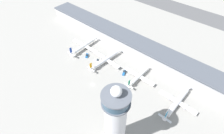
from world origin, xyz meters
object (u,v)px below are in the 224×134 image
airplane_gate_alpha (84,46)px  service_truck_baggage (97,61)px  airplane_gate_charlie (139,76)px  service_truck_catering (87,56)px  airplane_gate_delta (177,102)px  airplane_gate_bravo (106,59)px  control_tower (115,120)px  service_truck_fuel (124,72)px

airplane_gate_alpha → service_truck_baggage: airplane_gate_alpha is taller
airplane_gate_alpha → airplane_gate_charlie: bearing=1.8°
airplane_gate_charlie → service_truck_catering: bearing=-171.0°
airplane_gate_delta → airplane_gate_alpha: bearing=179.7°
airplane_gate_bravo → airplane_gate_charlie: size_ratio=1.29×
airplane_gate_delta → airplane_gate_charlie: bearing=175.7°
airplane_gate_alpha → airplane_gate_bravo: 36.24m
airplane_gate_charlie → airplane_gate_delta: (43.38, -3.25, 0.14)m
airplane_gate_alpha → control_tower: bearing=-31.1°
airplane_gate_bravo → service_truck_fuel: (26.14, 0.07, -3.14)m
control_tower → airplane_gate_bravo: control_tower is taller
airplane_gate_delta → service_truck_fuel: size_ratio=5.67×
airplane_gate_bravo → airplane_gate_alpha: bearing=178.8°
airplane_gate_alpha → airplane_gate_bravo: (36.23, -0.77, -0.33)m
control_tower → airplane_gate_bravo: size_ratio=1.41×
control_tower → service_truck_catering: 106.81m
service_truck_fuel → service_truck_baggage: bearing=-171.3°
airplane_gate_charlie → service_truck_fuel: airplane_gate_charlie is taller
airplane_gate_alpha → service_truck_catering: size_ratio=6.39×
airplane_gate_charlie → service_truck_baggage: airplane_gate_charlie is taller
control_tower → service_truck_fuel: 77.10m
service_truck_baggage → airplane_gate_delta: bearing=3.2°
airplane_gate_alpha → airplane_gate_delta: size_ratio=0.95×
airplane_gate_delta → service_truck_baggage: airplane_gate_delta is taller
airplane_gate_delta → service_truck_baggage: (-94.02, -5.24, -3.18)m
airplane_gate_alpha → service_truck_fuel: 62.47m
control_tower → airplane_gate_charlie: bearing=109.3°
service_truck_catering → airplane_gate_delta: bearing=3.7°
airplane_gate_bravo → control_tower: bearing=-43.0°
service_truck_fuel → service_truck_baggage: size_ratio=1.05×
control_tower → airplane_gate_alpha: bearing=148.9°
airplane_gate_bravo → airplane_gate_delta: size_ratio=1.00×
airplane_gate_charlie → service_truck_fuel: 16.66m
airplane_gate_bravo → service_truck_fuel: 26.33m
control_tower → airplane_gate_delta: bearing=70.6°
airplane_gate_alpha → airplane_gate_charlie: size_ratio=1.21×
control_tower → airplane_gate_delta: control_tower is taller
control_tower → airplane_gate_alpha: (-100.70, 60.85, -25.81)m
airplane_gate_alpha → service_truck_fuel: (62.37, -0.69, -3.47)m
airplane_gate_bravo → service_truck_catering: size_ratio=6.77×
airplane_gate_bravo → service_truck_catering: bearing=-163.2°
service_truck_baggage → airplane_gate_charlie: bearing=9.5°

